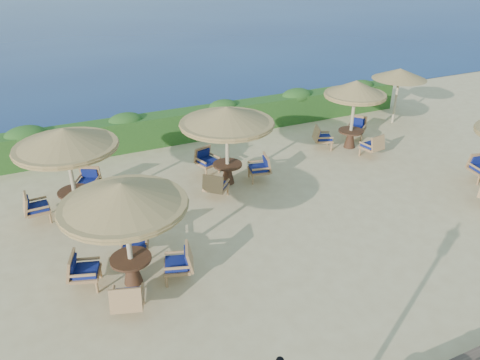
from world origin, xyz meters
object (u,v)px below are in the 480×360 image
(cafe_set_0, at_px, (125,216))
(cafe_set_2, at_px, (67,152))
(cafe_set_3, at_px, (227,128))
(cafe_set_4, at_px, (354,103))
(extra_parasol, at_px, (400,74))

(cafe_set_0, distance_m, cafe_set_2, 3.97)
(cafe_set_3, height_order, cafe_set_4, same)
(cafe_set_0, bearing_deg, cafe_set_2, 100.74)
(cafe_set_2, xyz_separation_m, cafe_set_3, (4.80, -0.18, 0.02))
(cafe_set_4, bearing_deg, cafe_set_2, -176.80)
(extra_parasol, xyz_separation_m, cafe_set_4, (-3.45, -1.48, -0.39))
(extra_parasol, relative_size, cafe_set_2, 0.83)
(cafe_set_4, bearing_deg, cafe_set_3, -172.18)
(extra_parasol, xyz_separation_m, cafe_set_2, (-13.77, -2.06, -0.24))
(extra_parasol, distance_m, cafe_set_3, 9.25)
(cafe_set_0, xyz_separation_m, cafe_set_3, (4.06, 3.72, 0.12))
(cafe_set_2, bearing_deg, cafe_set_0, -79.26)
(cafe_set_3, bearing_deg, extra_parasol, 14.01)
(cafe_set_3, relative_size, cafe_set_4, 1.11)
(cafe_set_0, bearing_deg, cafe_set_3, 42.48)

